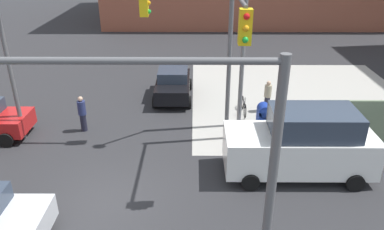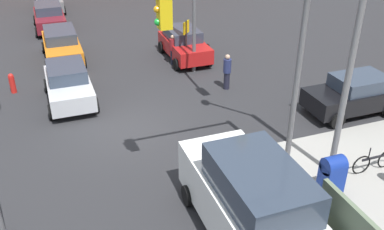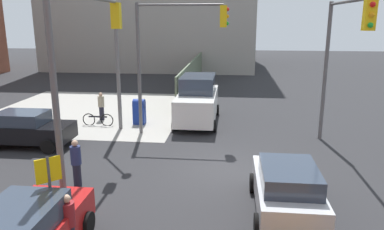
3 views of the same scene
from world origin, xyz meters
name	(u,v)px [view 1 (image 1 of 3)]	position (x,y,z in m)	size (l,w,h in m)	color
ground_plane	(103,202)	(0.00, 0.00, 0.00)	(120.00, 120.00, 0.00)	#28282B
sidewalk_corner	(301,99)	(9.00, 9.00, 0.01)	(12.00, 12.00, 0.01)	#9E9B93
traffic_signal_nw_corner	(61,34)	(-2.18, 4.50, 4.66)	(6.02, 0.36, 6.50)	#59595B
traffic_signal_se_corner	(156,157)	(2.42, -4.50, 4.63)	(5.46, 0.36, 6.50)	#59595B
traffic_signal_ne_corner	(234,48)	(4.50, 2.82, 4.57)	(0.36, 4.50, 6.50)	#59595B
street_lamp_corner	(238,27)	(4.90, 5.58, 4.70)	(2.30, 1.72, 8.00)	slate
mailbox_blue	(263,118)	(6.20, 5.00, 0.76)	(0.56, 0.64, 1.43)	navy
sedan_black	(173,83)	(1.92, 9.18, 0.84)	(2.02, 3.87, 1.62)	black
van_white_delivery	(301,144)	(7.02, 1.80, 1.28)	(5.40, 2.32, 2.62)	white
pedestrian_crossing	(268,96)	(6.80, 7.40, 0.85)	(0.36, 0.36, 1.64)	#9E937A
pedestrian_waiting	(82,113)	(-2.00, 5.20, 0.88)	(0.36, 0.36, 1.70)	navy
bicycle_leaning_on_fence	(244,106)	(5.60, 7.20, 0.35)	(0.05, 1.75, 0.97)	black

